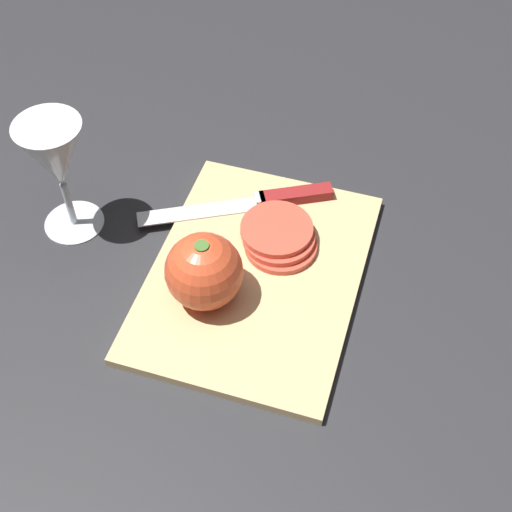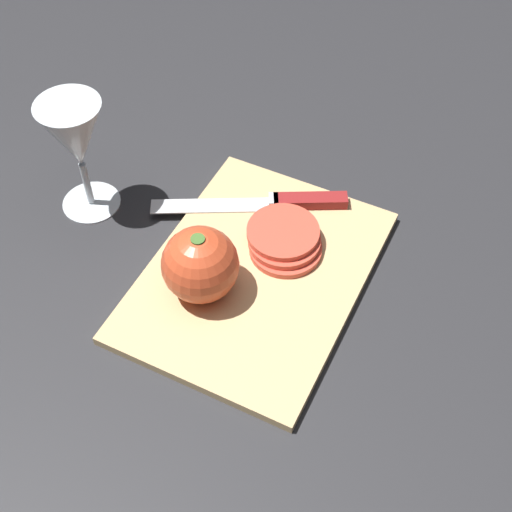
% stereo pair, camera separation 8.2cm
% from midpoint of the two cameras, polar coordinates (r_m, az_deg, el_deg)
% --- Properties ---
extents(ground_plane, '(3.00, 3.00, 0.00)m').
position_cam_midpoint_polar(ground_plane, '(0.83, -1.53, -4.21)').
color(ground_plane, '#28282B').
extents(cutting_board, '(0.33, 0.24, 0.01)m').
position_cam_midpoint_polar(cutting_board, '(0.85, -2.76, -1.71)').
color(cutting_board, tan).
rests_on(cutting_board, ground_plane).
extents(wine_glass, '(0.08, 0.08, 0.16)m').
position_cam_midpoint_polar(wine_glass, '(0.88, -18.34, 7.14)').
color(wine_glass, silver).
rests_on(wine_glass, ground_plane).
extents(whole_tomato, '(0.09, 0.09, 0.09)m').
position_cam_midpoint_polar(whole_tomato, '(0.79, -7.15, -1.41)').
color(whole_tomato, '#DB4C28').
rests_on(whole_tomato, cutting_board).
extents(knife, '(0.14, 0.23, 0.01)m').
position_cam_midpoint_polar(knife, '(0.91, -1.18, 4.43)').
color(knife, silver).
rests_on(knife, cutting_board).
extents(tomato_slice_stack_near, '(0.10, 0.10, 0.02)m').
position_cam_midpoint_polar(tomato_slice_stack_near, '(0.86, -0.88, 1.36)').
color(tomato_slice_stack_near, '#DB4C38').
rests_on(tomato_slice_stack_near, cutting_board).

